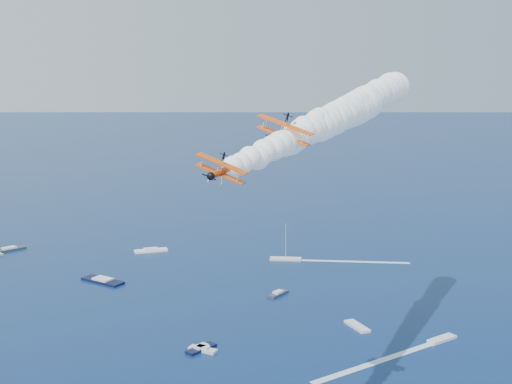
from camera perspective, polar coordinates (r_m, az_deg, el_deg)
biplane_lead at (r=107.61m, az=2.37°, el=4.89°), size 12.50×13.36×8.62m
biplane_trail at (r=87.69m, az=-2.90°, el=1.72°), size 9.85×10.47×6.78m
smoke_trail_lead at (r=139.33m, az=8.07°, el=7.17°), size 72.52×67.86×12.58m
smoke_trail_trail at (r=118.48m, az=4.84°, el=5.28°), size 72.56×68.77×12.58m
spectator_boats at (r=202.20m, az=-14.84°, el=-9.49°), size 213.21×186.07×0.70m
boat_wakes at (r=193.19m, az=-10.63°, el=-10.38°), size 208.28×187.53×0.04m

